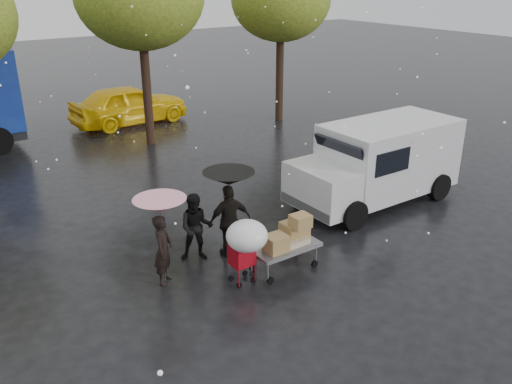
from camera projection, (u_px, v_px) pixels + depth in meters
ground at (244, 281)px, 11.33m from camera, size 90.00×90.00×0.00m
person_pink at (163, 250)px, 11.01m from camera, size 0.64×0.65×1.52m
person_middle at (196, 227)px, 11.90m from camera, size 0.95×0.89×1.56m
person_black at (230, 221)px, 12.05m from camera, size 1.05×0.58×1.70m
umbrella_pink at (160, 206)px, 10.63m from camera, size 1.07×1.07×1.89m
umbrella_black at (229, 178)px, 11.66m from camera, size 1.14×1.14×2.01m
vendor_cart at (288, 238)px, 11.54m from camera, size 1.52×0.80×1.27m
shopping_cart at (246, 239)px, 10.78m from camera, size 0.84×0.84×1.46m
white_van at (379, 161)px, 14.83m from camera, size 4.91×2.18×2.20m
box_ground_near at (296, 235)px, 12.80m from camera, size 0.59×0.53×0.43m
box_ground_far at (288, 242)px, 12.55m from camera, size 0.50×0.40×0.37m
yellow_taxi at (129, 104)px, 22.43m from camera, size 4.92×2.22×1.64m
tree_row at (51, 4)px, 16.73m from camera, size 21.60×4.40×7.12m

